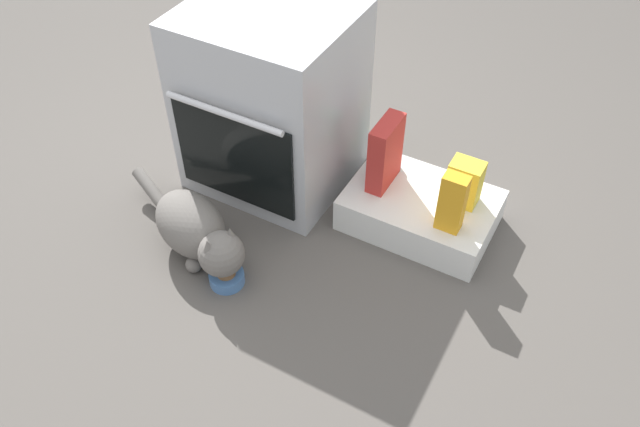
{
  "coord_description": "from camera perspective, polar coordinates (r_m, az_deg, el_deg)",
  "views": [
    {
      "loc": [
        1.13,
        -1.37,
        1.85
      ],
      "look_at": [
        0.35,
        0.03,
        0.25
      ],
      "focal_mm": 36.55,
      "sensor_mm": 36.0,
      "label": 1
    }
  ],
  "objects": [
    {
      "name": "cereal_box",
      "position": [
        2.46,
        5.73,
        5.27
      ],
      "size": [
        0.07,
        0.18,
        0.28
      ],
      "primitive_type": "cube",
      "color": "#B72D28",
      "rests_on": "pantry_cabinet"
    },
    {
      "name": "juice_carton",
      "position": [
        2.33,
        11.5,
        0.92
      ],
      "size": [
        0.09,
        0.06,
        0.24
      ],
      "primitive_type": "cube",
      "color": "orange",
      "rests_on": "pantry_cabinet"
    },
    {
      "name": "food_bowl",
      "position": [
        2.38,
        -8.16,
        -5.51
      ],
      "size": [
        0.13,
        0.13,
        0.07
      ],
      "color": "#4C7AB7",
      "rests_on": "ground"
    },
    {
      "name": "snack_bag",
      "position": [
        2.46,
        12.53,
        2.66
      ],
      "size": [
        0.12,
        0.09,
        0.18
      ],
      "primitive_type": "cube",
      "color": "yellow",
      "rests_on": "pantry_cabinet"
    },
    {
      "name": "soda_can",
      "position": [
        2.63,
        5.7,
        6.07
      ],
      "size": [
        0.07,
        0.07,
        0.12
      ],
      "primitive_type": "cylinder",
      "color": "green",
      "rests_on": "pantry_cabinet"
    },
    {
      "name": "oven",
      "position": [
        2.58,
        -4.25,
        9.85
      ],
      "size": [
        0.6,
        0.59,
        0.74
      ],
      "color": "#B7BABF",
      "rests_on": "ground"
    },
    {
      "name": "pantry_cabinet",
      "position": [
        2.56,
        8.77,
        0.3
      ],
      "size": [
        0.56,
        0.39,
        0.14
      ],
      "primitive_type": "cube",
      "color": "white",
      "rests_on": "ground"
    },
    {
      "name": "ground",
      "position": [
        2.56,
        -7.14,
        -1.63
      ],
      "size": [
        8.0,
        8.0,
        0.0
      ],
      "primitive_type": "plane",
      "color": "#56514C"
    },
    {
      "name": "cat",
      "position": [
        2.42,
        -10.78,
        -1.42
      ],
      "size": [
        0.68,
        0.34,
        0.24
      ],
      "rotation": [
        0.0,
        0.0,
        -0.37
      ],
      "color": "slate",
      "rests_on": "ground"
    }
  ]
}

